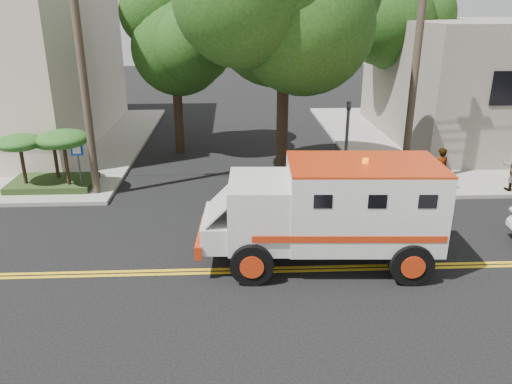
{
  "coord_description": "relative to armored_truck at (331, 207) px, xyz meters",
  "views": [
    {
      "loc": [
        -0.38,
        -12.06,
        6.84
      ],
      "look_at": [
        0.28,
        1.88,
        1.6
      ],
      "focal_mm": 35.0,
      "sensor_mm": 36.0,
      "label": 1
    }
  ],
  "objects": [
    {
      "name": "ground",
      "position": [
        -2.26,
        -0.38,
        -1.68
      ],
      "size": [
        100.0,
        100.0,
        0.0
      ],
      "primitive_type": "plane",
      "color": "black",
      "rests_on": "ground"
    },
    {
      "name": "sidewalk_ne",
      "position": [
        11.24,
        13.12,
        -1.6
      ],
      "size": [
        17.0,
        17.0,
        0.15
      ],
      "primitive_type": "cube",
      "color": "gray",
      "rests_on": "ground"
    },
    {
      "name": "utility_pole_left",
      "position": [
        -7.86,
        5.62,
        2.82
      ],
      "size": [
        0.28,
        0.28,
        9.0
      ],
      "primitive_type": "cylinder",
      "color": "#382D23",
      "rests_on": "ground"
    },
    {
      "name": "utility_pole_right",
      "position": [
        4.04,
        5.82,
        2.82
      ],
      "size": [
        0.28,
        0.28,
        9.0
      ],
      "primitive_type": "cylinder",
      "color": "#382D23",
      "rests_on": "ground"
    },
    {
      "name": "tree_left",
      "position": [
        -4.94,
        11.41,
        4.05
      ],
      "size": [
        4.48,
        4.2,
        7.7
      ],
      "color": "black",
      "rests_on": "ground"
    },
    {
      "name": "tree_right",
      "position": [
        6.59,
        15.39,
        4.42
      ],
      "size": [
        4.8,
        4.5,
        8.2
      ],
      "color": "black",
      "rests_on": "ground"
    },
    {
      "name": "traffic_signal",
      "position": [
        1.54,
        5.22,
        0.55
      ],
      "size": [
        0.15,
        0.18,
        3.6
      ],
      "color": "#3F3F42",
      "rests_on": "ground"
    },
    {
      "name": "accessibility_sign",
      "position": [
        -8.46,
        5.79,
        -0.31
      ],
      "size": [
        0.45,
        0.1,
        2.02
      ],
      "color": "#3F3F42",
      "rests_on": "ground"
    },
    {
      "name": "palm_planter",
      "position": [
        -9.69,
        6.24,
        -0.03
      ],
      "size": [
        3.52,
        2.63,
        2.36
      ],
      "color": "#1E3314",
      "rests_on": "sidewalk_nw"
    },
    {
      "name": "armored_truck",
      "position": [
        0.0,
        0.0,
        0.0
      ],
      "size": [
        6.58,
        2.88,
        2.95
      ],
      "rotation": [
        0.0,
        0.0,
        -0.05
      ],
      "color": "beige",
      "rests_on": "ground"
    },
    {
      "name": "pedestrian_a",
      "position": [
        5.14,
        5.12,
        -0.66
      ],
      "size": [
        0.65,
        0.44,
        1.72
      ],
      "primitive_type": "imported",
      "rotation": [
        0.0,
        0.0,
        3.18
      ],
      "color": "gray",
      "rests_on": "sidewalk_ne"
    }
  ]
}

